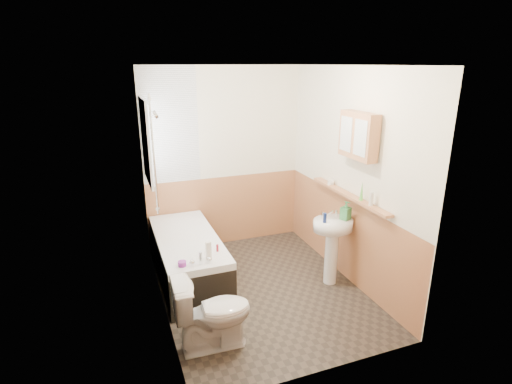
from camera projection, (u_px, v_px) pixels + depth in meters
floor at (261, 289)px, 4.67m from camera, size 2.80×2.80×0.00m
ceiling at (261, 65)px, 3.90m from camera, size 2.80×2.80×0.00m
wall_back at (224, 159)px, 5.54m from camera, size 2.20×0.02×2.50m
wall_front at (328, 239)px, 3.02m from camera, size 2.20×0.02×2.50m
wall_left at (156, 199)px, 3.91m from camera, size 0.02×2.80×2.50m
wall_right at (349, 177)px, 4.65m from camera, size 0.02×2.80×2.50m
wainscot_right at (343, 236)px, 4.88m from camera, size 0.01×2.80×1.00m
wainscot_front at (322, 321)px, 3.28m from camera, size 2.20×0.01×1.00m
wainscot_back at (226, 210)px, 5.75m from camera, size 2.20×0.01×1.00m
tile_cladding_left at (158, 199)px, 3.92m from camera, size 0.01×2.80×2.50m
tile_return_back at (169, 126)px, 5.12m from camera, size 0.75×0.01×1.50m
window at (147, 141)px, 4.65m from camera, size 0.03×0.79×0.99m
bathtub at (188, 257)px, 4.82m from camera, size 0.70×1.66×0.69m
shower_riser at (154, 146)px, 4.19m from camera, size 0.11×0.09×1.30m
toilet at (213, 313)px, 3.63m from camera, size 0.73×0.43×0.70m
sink at (332, 238)px, 4.64m from camera, size 0.47×0.38×0.91m
pine_shelf at (348, 195)px, 4.59m from camera, size 0.10×1.47×0.03m
medicine_cabinet at (358, 136)px, 4.23m from camera, size 0.14×0.55×0.50m
foam_can at (371, 199)px, 4.19m from camera, size 0.05×0.05×0.15m
green_bottle at (362, 191)px, 4.33m from camera, size 0.05×0.05×0.21m
black_jar at (331, 182)px, 4.93m from camera, size 0.09×0.09×0.05m
soap_bottle at (345, 215)px, 4.57m from camera, size 0.18×0.24×0.10m
clear_bottle at (325, 218)px, 4.47m from camera, size 0.04×0.04×0.11m
blue_gel at (209, 251)px, 4.16m from camera, size 0.06×0.05×0.20m
cream_jar at (182, 264)px, 4.05m from camera, size 0.11×0.11×0.05m
orange_bottle at (217, 248)px, 4.36m from camera, size 0.03×0.03×0.08m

